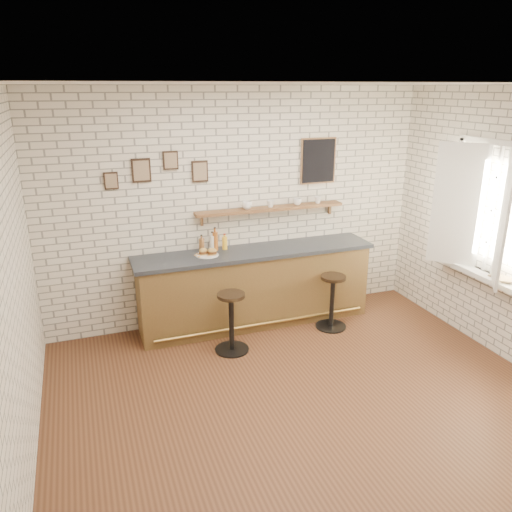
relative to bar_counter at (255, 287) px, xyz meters
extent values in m
plane|color=brown|center=(-0.12, -1.70, -0.51)|extent=(5.00, 5.00, 0.00)
cube|color=brown|center=(0.00, 0.00, -0.03)|extent=(3.00, 0.58, 0.96)
cube|color=#2D333A|center=(0.00, 0.00, 0.48)|extent=(3.10, 0.62, 0.05)
cylinder|color=olive|center=(0.00, -0.32, -0.39)|extent=(2.79, 0.04, 0.04)
cylinder|color=white|center=(-0.63, 0.00, 0.51)|extent=(0.28, 0.28, 0.01)
cylinder|color=#DEA04E|center=(-0.57, 0.02, 0.52)|extent=(0.05, 0.05, 0.00)
cylinder|color=#DEA04E|center=(-0.60, -0.01, 0.52)|extent=(0.05, 0.05, 0.00)
cylinder|color=#DEA04E|center=(-0.74, 0.06, 0.52)|extent=(0.06, 0.06, 0.00)
cylinder|color=#DEA04E|center=(-0.60, 0.05, 0.52)|extent=(0.06, 0.06, 0.00)
cylinder|color=#DEA04E|center=(-0.75, -0.05, 0.52)|extent=(0.06, 0.06, 0.00)
cylinder|color=#DEA04E|center=(-0.59, 0.01, 0.52)|extent=(0.04, 0.04, 0.00)
cylinder|color=#DEA04E|center=(-0.63, -0.06, 0.52)|extent=(0.05, 0.05, 0.00)
cylinder|color=#DEA04E|center=(-0.75, -0.06, 0.52)|extent=(0.04, 0.04, 0.00)
cylinder|color=#DEA04E|center=(-0.78, 0.01, 0.52)|extent=(0.05, 0.05, 0.00)
cylinder|color=#DEA04E|center=(-0.59, -0.05, 0.52)|extent=(0.06, 0.06, 0.00)
cylinder|color=#DEA04E|center=(-0.73, 0.03, 0.52)|extent=(0.04, 0.04, 0.00)
cylinder|color=#DEA04E|center=(-0.61, -0.02, 0.52)|extent=(0.05, 0.05, 0.00)
cylinder|color=brown|center=(-0.66, 0.16, 0.59)|extent=(0.07, 0.07, 0.17)
cylinder|color=brown|center=(-0.66, 0.16, 0.69)|extent=(0.02, 0.02, 0.04)
cylinder|color=black|center=(-0.66, 0.16, 0.72)|extent=(0.03, 0.03, 0.01)
cylinder|color=beige|center=(-0.52, 0.16, 0.60)|extent=(0.06, 0.06, 0.19)
cylinder|color=beige|center=(-0.52, 0.16, 0.72)|extent=(0.02, 0.02, 0.04)
cylinder|color=black|center=(-0.52, 0.16, 0.75)|extent=(0.03, 0.03, 0.01)
cylinder|color=#964D18|center=(-0.48, 0.16, 0.62)|extent=(0.07, 0.07, 0.24)
cylinder|color=#964D18|center=(-0.48, 0.16, 0.77)|extent=(0.03, 0.03, 0.05)
cylinder|color=black|center=(-0.48, 0.16, 0.80)|extent=(0.03, 0.03, 0.01)
cylinder|color=yellow|center=(-0.36, 0.16, 0.58)|extent=(0.06, 0.06, 0.16)
cylinder|color=yellow|center=(-0.36, 0.16, 0.68)|extent=(0.03, 0.03, 0.03)
cylinder|color=maroon|center=(-0.36, 0.16, 0.70)|extent=(0.03, 0.03, 0.01)
cylinder|color=black|center=(-0.52, -0.61, -0.50)|extent=(0.40, 0.40, 0.02)
cylinder|color=black|center=(-0.52, -0.61, -0.15)|extent=(0.06, 0.06, 0.67)
cylinder|color=black|center=(-0.52, -0.61, 0.20)|extent=(0.43, 0.43, 0.04)
cylinder|color=black|center=(0.88, -0.48, -0.50)|extent=(0.40, 0.40, 0.02)
cylinder|color=black|center=(0.88, -0.48, -0.16)|extent=(0.06, 0.06, 0.66)
cylinder|color=black|center=(0.88, -0.48, 0.19)|extent=(0.33, 0.33, 0.04)
cube|color=brown|center=(0.28, 0.20, 0.97)|extent=(2.00, 0.18, 0.04)
cube|color=brown|center=(-0.62, 0.27, 0.89)|extent=(0.03, 0.04, 0.16)
cube|color=brown|center=(1.18, 0.27, 0.89)|extent=(0.03, 0.04, 0.16)
imported|color=white|center=(-0.04, 0.20, 1.04)|extent=(0.14, 0.14, 0.10)
imported|color=white|center=(0.28, 0.20, 1.04)|extent=(0.14, 0.14, 0.09)
imported|color=white|center=(0.66, 0.20, 1.04)|extent=(0.13, 0.13, 0.09)
imported|color=white|center=(0.96, 0.20, 1.04)|extent=(0.10, 0.10, 0.09)
cube|color=black|center=(-1.32, 0.28, 1.54)|extent=(0.22, 0.02, 0.28)
cube|color=black|center=(-0.97, 0.28, 1.64)|extent=(0.18, 0.02, 0.22)
cube|color=black|center=(-0.62, 0.28, 1.49)|extent=(0.20, 0.02, 0.26)
cube|color=black|center=(-1.67, 0.28, 1.44)|extent=(0.16, 0.02, 0.20)
cube|color=black|center=(0.98, 0.28, 1.54)|extent=(0.46, 0.02, 0.56)
cube|color=white|center=(2.28, -1.40, 0.39)|extent=(0.20, 1.35, 0.06)
cube|color=white|center=(2.35, -1.40, 1.89)|extent=(0.05, 1.30, 0.06)
cube|color=white|center=(2.35, -1.40, 0.39)|extent=(0.05, 1.30, 0.06)
cube|color=white|center=(2.35, -0.80, 1.14)|extent=(0.05, 0.06, 1.50)
cube|color=white|center=(2.20, -1.70, 1.14)|extent=(0.40, 0.46, 1.46)
cube|color=white|center=(2.20, -1.10, 1.14)|extent=(0.40, 0.46, 1.46)
imported|color=tan|center=(2.26, -1.68, 0.43)|extent=(0.20, 0.24, 0.02)
imported|color=tan|center=(2.26, -1.72, 0.45)|extent=(0.25, 0.26, 0.02)
camera|label=1|loc=(-2.04, -5.66, 2.48)|focal=35.00mm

